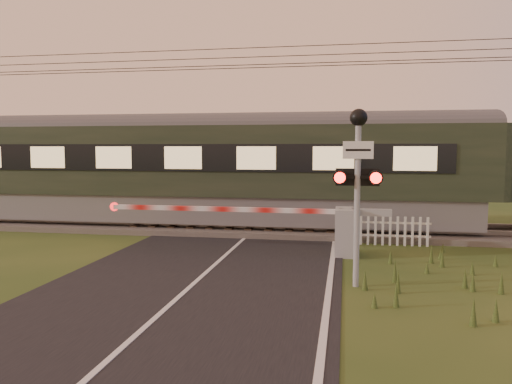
% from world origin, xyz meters
% --- Properties ---
extents(ground, '(160.00, 160.00, 0.00)m').
position_xyz_m(ground, '(0.00, 0.00, 0.00)').
color(ground, '#243E18').
rests_on(ground, ground).
extents(road, '(6.00, 140.00, 0.03)m').
position_xyz_m(road, '(0.02, -0.23, 0.01)').
color(road, black).
rests_on(road, ground).
extents(track_bed, '(140.00, 3.40, 0.39)m').
position_xyz_m(track_bed, '(0.00, 6.50, 0.07)').
color(track_bed, '#47423D').
rests_on(track_bed, ground).
extents(overhead_wires, '(120.00, 0.62, 0.62)m').
position_xyz_m(overhead_wires, '(0.00, 6.50, 5.72)').
color(overhead_wires, black).
rests_on(overhead_wires, ground).
extents(train, '(39.23, 2.71, 3.65)m').
position_xyz_m(train, '(8.02, 6.50, 2.11)').
color(train, slate).
rests_on(train, ground).
extents(boom_gate, '(7.75, 0.95, 1.26)m').
position_xyz_m(boom_gate, '(2.74, 3.07, 0.69)').
color(boom_gate, gray).
rests_on(boom_gate, ground).
extents(crossing_signal, '(0.91, 0.36, 3.57)m').
position_xyz_m(crossing_signal, '(3.28, 0.08, 2.46)').
color(crossing_signal, gray).
rests_on(crossing_signal, ground).
extents(picket_fence, '(2.48, 0.07, 0.84)m').
position_xyz_m(picket_fence, '(4.23, 4.60, 0.43)').
color(picket_fence, silver).
rests_on(picket_fence, ground).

